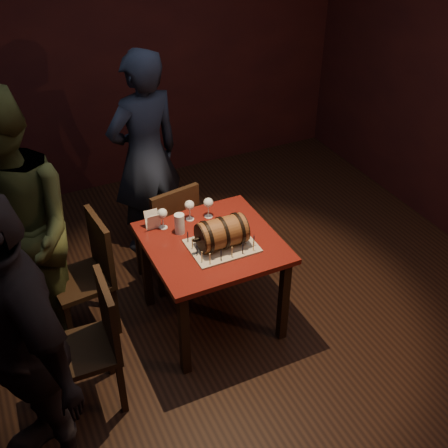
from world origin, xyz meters
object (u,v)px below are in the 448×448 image
object	(u,v)px
person_back	(145,157)
person_left_rear	(15,234)
wine_glass_mid	(189,206)
person_left_front	(21,346)
wine_glass_left	(162,214)
pint_of_ale	(180,224)
chair_left_front	(95,339)
pub_table	(212,253)
chair_left_rear	(90,270)
wine_glass_right	(208,203)
chair_back	(170,230)
barrel_cake	(222,233)

from	to	relation	value
person_back	person_left_rear	size ratio (longest dim) A/B	0.93
wine_glass_mid	person_left_front	xyz separation A→B (m)	(-1.31, -0.91, 0.05)
wine_glass_left	pint_of_ale	world-z (taller)	wine_glass_left
chair_left_front	pub_table	bearing A→B (deg)	19.68
pint_of_ale	chair_left_front	bearing A→B (deg)	-146.14
chair_left_rear	wine_glass_left	bearing A→B (deg)	-4.91
wine_glass_right	wine_glass_mid	bearing A→B (deg)	168.71
chair_left_front	chair_left_rear	bearing A→B (deg)	78.16
pint_of_ale	wine_glass_right	bearing A→B (deg)	19.47
wine_glass_mid	person_back	distance (m)	0.81
chair_back	person_left_rear	world-z (taller)	person_left_rear
barrel_cake	chair_left_rear	world-z (taller)	barrel_cake
pub_table	person_left_rear	bearing A→B (deg)	164.63
person_left_rear	chair_left_front	bearing A→B (deg)	6.84
pub_table	chair_left_rear	size ratio (longest dim) A/B	0.97
wine_glass_right	chair_left_rear	world-z (taller)	chair_left_rear
wine_glass_right	pub_table	bearing A→B (deg)	-109.59
wine_glass_right	barrel_cake	bearing A→B (deg)	-100.11
person_left_front	pint_of_ale	bearing A→B (deg)	105.75
barrel_cake	pub_table	bearing A→B (deg)	109.78
wine_glass_right	chair_left_front	world-z (taller)	chair_left_front
barrel_cake	pint_of_ale	bearing A→B (deg)	125.47
person_left_rear	chair_back	bearing A→B (deg)	84.17
wine_glass_right	chair_back	world-z (taller)	chair_back
chair_back	person_back	bearing A→B (deg)	88.10
wine_glass_left	pint_of_ale	size ratio (longest dim) A/B	1.07
chair_back	person_back	size ratio (longest dim) A/B	0.52
wine_glass_right	chair_left_rear	size ratio (longest dim) A/B	0.17
person_left_rear	barrel_cake	bearing A→B (deg)	54.93
pint_of_ale	person_back	world-z (taller)	person_back
wine_glass_mid	wine_glass_right	world-z (taller)	same
chair_left_front	wine_glass_mid	bearing A→B (deg)	35.38
person_back	barrel_cake	bearing A→B (deg)	82.83
person_left_rear	pint_of_ale	bearing A→B (deg)	65.55
pint_of_ale	chair_left_front	size ratio (longest dim) A/B	0.16
wine_glass_left	person_left_front	size ratio (longest dim) A/B	0.09
barrel_cake	chair_back	size ratio (longest dim) A/B	0.41
pub_table	person_back	size ratio (longest dim) A/B	0.50
wine_glass_right	chair_left_rear	bearing A→B (deg)	176.30
barrel_cake	wine_glass_mid	bearing A→B (deg)	100.10
wine_glass_mid	person_left_rear	xyz separation A→B (m)	(-1.19, 0.03, 0.10)
barrel_cake	wine_glass_right	xyz separation A→B (m)	(0.07, 0.37, 0.00)
barrel_cake	chair_left_rear	xyz separation A→B (m)	(-0.83, 0.43, -0.34)
wine_glass_left	wine_glass_right	xyz separation A→B (m)	(0.35, -0.01, 0.00)
pub_table	wine_glass_left	world-z (taller)	wine_glass_left
chair_left_front	person_left_front	xyz separation A→B (m)	(-0.41, -0.27, 0.39)
barrel_cake	person_left_front	size ratio (longest dim) A/B	0.21
wine_glass_left	wine_glass_mid	bearing A→B (deg)	4.36
pint_of_ale	person_back	xyz separation A→B (m)	(0.07, 0.92, 0.07)
person_left_front	chair_left_rear	bearing A→B (deg)	131.83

